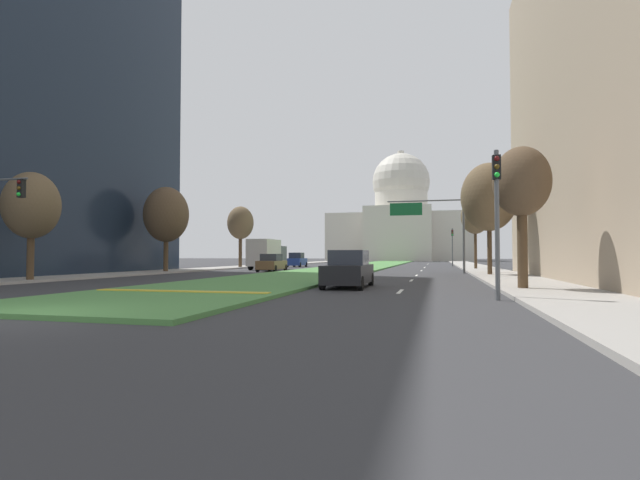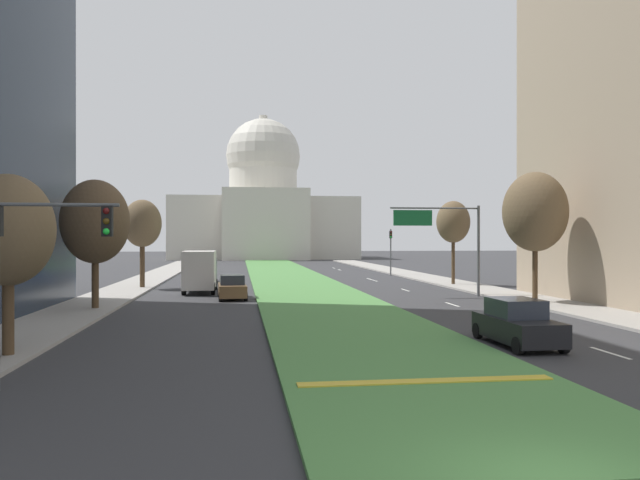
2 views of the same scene
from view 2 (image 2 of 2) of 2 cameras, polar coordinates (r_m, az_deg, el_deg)
name	(u,v)px [view 2 (image 2 of 2)]	position (r m, az deg, el deg)	size (l,w,h in m)	color
ground_plane	(284,275)	(70.36, -3.35, -3.25)	(267.13, 267.13, 0.00)	#333335
grass_median	(289,277)	(64.32, -2.95, -3.50)	(8.04, 109.28, 0.14)	#4C8442
median_curb_nose	(427,381)	(17.69, 9.90, -12.82)	(7.23, 0.50, 0.04)	gold
lane_dashes_right	(391,286)	(54.31, 6.60, -4.24)	(0.16, 67.03, 0.01)	silver
sidewalk_left	(140,283)	(58.74, -16.39, -3.84)	(4.00, 109.28, 0.15)	#9E9991
sidewalk_right	(437,280)	(61.19, 10.89, -3.68)	(4.00, 109.28, 0.15)	#9E9991
capitol_building	(263,208)	(130.30, -5.30, 2.97)	(37.96, 26.79, 30.41)	beige
traffic_light_near_left	(29,251)	(18.35, -25.46, -0.91)	(3.34, 0.35, 5.20)	#515456
traffic_light_far_right	(391,246)	(68.71, 6.61, -0.56)	(0.28, 0.35, 5.20)	#515456
overhead_guide_sign	(445,231)	(44.33, 11.56, 0.85)	(6.59, 0.20, 6.50)	#515456
street_tree_left_near	(8,231)	(23.50, -27.06, 0.76)	(3.07, 3.07, 6.35)	#4C3823
street_tree_left_mid	(95,222)	(37.43, -20.22, 1.59)	(3.86, 3.86, 7.53)	#4C3823
street_tree_right_mid	(535,212)	(40.92, 19.41, 2.48)	(4.02, 4.02, 8.35)	#4C3823
street_tree_left_far	(142,224)	(52.32, -16.23, 1.44)	(3.12, 3.12, 7.35)	#4C3823
street_tree_right_far	(453,222)	(55.08, 12.31, 1.62)	(2.94, 2.94, 7.45)	#4C3823
sedan_lead_stopped	(517,324)	(25.01, 17.89, -7.44)	(1.99, 4.52, 1.79)	black
sedan_midblock	(232,288)	(42.36, -8.20, -4.41)	(2.09, 4.56, 1.66)	brown
sedan_distant	(207,273)	(58.98, -10.52, -3.06)	(2.03, 4.36, 1.87)	navy
box_truck_delivery	(200,271)	(47.59, -11.10, -2.83)	(2.40, 6.40, 3.20)	#4C5156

